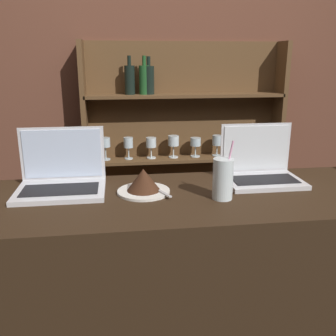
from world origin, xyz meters
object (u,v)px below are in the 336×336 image
object	(u,v)px
laptop_near	(61,178)
laptop_far	(260,169)
cake_plate	(144,182)
water_glass	(223,179)

from	to	relation	value
laptop_near	laptop_far	bearing A→B (deg)	0.68
laptop_far	cake_plate	xyz separation A→B (m)	(-0.49, -0.09, -0.01)
cake_plate	water_glass	world-z (taller)	water_glass
cake_plate	water_glass	bearing A→B (deg)	-19.68
laptop_near	cake_plate	world-z (taller)	laptop_near
water_glass	laptop_near	bearing A→B (deg)	163.45
laptop_near	water_glass	size ratio (longest dim) A/B	1.54
laptop_near	water_glass	world-z (taller)	laptop_near
laptop_far	cake_plate	size ratio (longest dim) A/B	1.53
laptop_far	cake_plate	bearing A→B (deg)	-170.20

